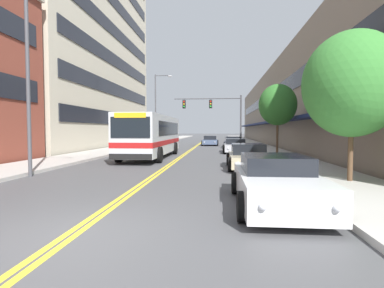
# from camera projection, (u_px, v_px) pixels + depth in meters

# --- Properties ---
(ground_plane) EXTENTS (240.00, 240.00, 0.00)m
(ground_plane) POSITION_uv_depth(u_px,v_px,m) (199.00, 144.00, 42.64)
(ground_plane) COLOR #4C4C4F
(sidewalk_left) EXTENTS (3.49, 106.00, 0.16)m
(sidewalk_left) POSITION_uv_depth(u_px,v_px,m) (149.00, 143.00, 43.29)
(sidewalk_left) COLOR #B2ADA5
(sidewalk_left) RESTS_ON ground_plane
(sidewalk_right) EXTENTS (3.49, 106.00, 0.16)m
(sidewalk_right) POSITION_uv_depth(u_px,v_px,m) (251.00, 144.00, 41.98)
(sidewalk_right) COLOR #B2ADA5
(sidewalk_right) RESTS_ON ground_plane
(centre_line) EXTENTS (0.34, 106.00, 0.01)m
(centre_line) POSITION_uv_depth(u_px,v_px,m) (199.00, 144.00, 42.64)
(centre_line) COLOR yellow
(centre_line) RESTS_ON ground_plane
(office_tower_left) EXTENTS (12.08, 28.67, 26.78)m
(office_tower_left) POSITION_uv_depth(u_px,v_px,m) (68.00, 35.00, 35.73)
(office_tower_left) COLOR beige
(office_tower_left) RESTS_ON ground_plane
(storefront_row_right) EXTENTS (9.10, 68.00, 10.00)m
(storefront_row_right) POSITION_uv_depth(u_px,v_px,m) (295.00, 108.00, 41.21)
(storefront_row_right) COLOR gray
(storefront_row_right) RESTS_ON ground_plane
(city_bus) EXTENTS (2.85, 10.78, 3.02)m
(city_bus) POSITION_uv_depth(u_px,v_px,m) (152.00, 134.00, 22.01)
(city_bus) COLOR silver
(city_bus) RESTS_ON ground_plane
(car_champagne_parked_left_near) EXTENTS (1.97, 4.31, 1.22)m
(car_champagne_parked_left_near) POSITION_uv_depth(u_px,v_px,m) (165.00, 141.00, 40.04)
(car_champagne_parked_left_near) COLOR beige
(car_champagne_parked_left_near) RESTS_ON ground_plane
(car_black_parked_left_mid) EXTENTS (2.11, 4.68, 1.20)m
(car_black_parked_left_mid) POSITION_uv_depth(u_px,v_px,m) (154.00, 143.00, 32.77)
(car_black_parked_left_mid) COLOR black
(car_black_parked_left_mid) RESTS_ON ground_plane
(car_white_parked_right_foreground) EXTENTS (2.19, 4.85, 1.34)m
(car_white_parked_right_foreground) POSITION_uv_depth(u_px,v_px,m) (275.00, 182.00, 7.95)
(car_white_parked_right_foreground) COLOR white
(car_white_parked_right_foreground) RESTS_ON ground_plane
(car_silver_parked_right_mid) EXTENTS (2.20, 4.52, 1.24)m
(car_silver_parked_right_mid) POSITION_uv_depth(u_px,v_px,m) (235.00, 146.00, 26.60)
(car_silver_parked_right_mid) COLOR #B7B7BC
(car_silver_parked_right_mid) RESTS_ON ground_plane
(car_navy_parked_right_far) EXTENTS (2.14, 4.40, 1.29)m
(car_navy_parked_right_far) POSITION_uv_depth(u_px,v_px,m) (233.00, 143.00, 33.46)
(car_navy_parked_right_far) COLOR #19234C
(car_navy_parked_right_far) RESTS_ON ground_plane
(car_beige_parked_right_end) EXTENTS (2.19, 4.43, 1.30)m
(car_beige_parked_right_end) POSITION_uv_depth(u_px,v_px,m) (248.00, 157.00, 15.68)
(car_beige_parked_right_end) COLOR #BCAD89
(car_beige_parked_right_end) RESTS_ON ground_plane
(car_slate_blue_moving_lead) EXTENTS (2.14, 4.14, 1.26)m
(car_slate_blue_moving_lead) POSITION_uv_depth(u_px,v_px,m) (210.00, 141.00, 39.19)
(car_slate_blue_moving_lead) COLOR #475675
(car_slate_blue_moving_lead) RESTS_ON ground_plane
(traffic_signal_mast) EXTENTS (7.44, 0.38, 5.81)m
(traffic_signal_mast) POSITION_uv_depth(u_px,v_px,m) (216.00, 110.00, 32.87)
(traffic_signal_mast) COLOR #47474C
(traffic_signal_mast) RESTS_ON ground_plane
(street_lamp_left_near) EXTENTS (2.03, 0.28, 7.81)m
(street_lamp_left_near) POSITION_uv_depth(u_px,v_px,m) (34.00, 69.00, 12.71)
(street_lamp_left_near) COLOR #47474C
(street_lamp_left_near) RESTS_ON ground_plane
(street_lamp_left_far) EXTENTS (2.23, 0.28, 9.08)m
(street_lamp_left_far) POSITION_uv_depth(u_px,v_px,m) (158.00, 104.00, 38.27)
(street_lamp_left_far) COLOR #47474C
(street_lamp_left_far) RESTS_ON ground_plane
(street_tree_right_near) EXTENTS (3.48, 3.48, 5.43)m
(street_tree_right_near) POSITION_uv_depth(u_px,v_px,m) (352.00, 84.00, 10.80)
(street_tree_right_near) COLOR brown
(street_tree_right_near) RESTS_ON sidewalk_right
(street_tree_right_mid) EXTENTS (2.66, 2.66, 5.11)m
(street_tree_right_mid) POSITION_uv_depth(u_px,v_px,m) (278.00, 105.00, 21.24)
(street_tree_right_mid) COLOR brown
(street_tree_right_mid) RESTS_ON sidewalk_right
(fire_hydrant) EXTENTS (0.34, 0.26, 0.77)m
(fire_hydrant) POSITION_uv_depth(u_px,v_px,m) (293.00, 165.00, 12.63)
(fire_hydrant) COLOR red
(fire_hydrant) RESTS_ON sidewalk_right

